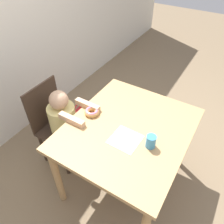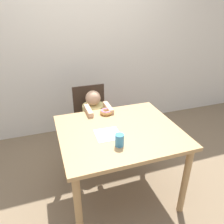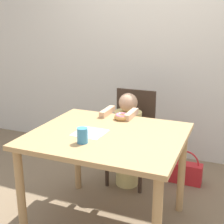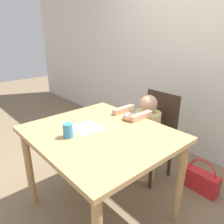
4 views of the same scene
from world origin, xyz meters
name	(u,v)px [view 2 (image 2 of 4)]	position (x,y,z in m)	size (l,w,h in m)	color
ground_plane	(118,191)	(0.00, 0.00, 0.00)	(12.00, 12.00, 0.00)	#7A664C
wall_back	(82,47)	(0.00, 1.50, 1.25)	(8.00, 0.05, 2.50)	silver
dining_table	(119,140)	(0.00, 0.00, 0.67)	(1.09, 0.94, 0.77)	tan
chair	(92,121)	(-0.08, 0.78, 0.46)	(0.40, 0.38, 0.90)	#38281E
child_figure	(94,126)	(-0.08, 0.66, 0.46)	(0.27, 0.48, 0.92)	#E0D17F
donut	(106,112)	(-0.02, 0.35, 0.80)	(0.13, 0.13, 0.05)	tan
napkin	(108,134)	(-0.12, -0.04, 0.77)	(0.22, 0.22, 0.00)	white
handbag	(125,133)	(0.44, 0.91, 0.11)	(0.35, 0.12, 0.34)	red
cup	(120,140)	(-0.08, -0.23, 0.82)	(0.07, 0.07, 0.11)	teal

